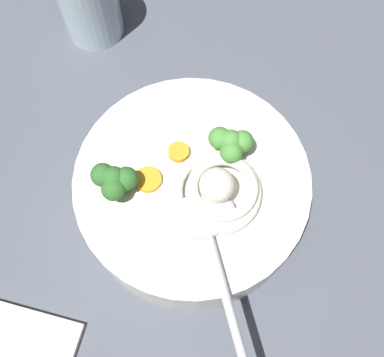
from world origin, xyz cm
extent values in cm
cube|color=#474C56|center=(0.00, 0.00, 1.31)|extent=(110.49, 110.49, 2.62)
cylinder|color=silver|center=(1.72, 1.60, 6.03)|extent=(22.47, 22.47, 6.83)
cylinder|color=#B27A33|center=(1.72, 1.60, 6.30)|extent=(19.77, 19.77, 6.28)
torus|color=silver|center=(3.87, 0.26, 10.02)|extent=(8.39, 8.39, 1.16)
torus|color=silver|center=(4.42, -0.10, 10.95)|extent=(8.99, 8.99, 1.04)
sphere|color=silver|center=(3.87, 0.26, 11.53)|extent=(3.26, 3.26, 3.26)
ellipsoid|color=#B7B7BC|center=(2.54, -2.25, 10.24)|extent=(6.79, 5.56, 1.60)
cylinder|color=#B7B7BC|center=(4.11, -9.58, 10.24)|extent=(3.92, 14.84, 0.80)
cylinder|color=#7A9E60|center=(-5.25, 0.97, 10.04)|extent=(1.11, 1.11, 1.19)
sphere|color=#2D6628|center=(-5.25, 0.97, 11.73)|extent=(2.18, 2.18, 2.18)
sphere|color=#2D6628|center=(-4.16, 0.97, 11.53)|extent=(2.18, 2.18, 2.18)
sphere|color=#2D6628|center=(-6.24, 1.36, 11.63)|extent=(2.18, 2.18, 2.18)
sphere|color=#2D6628|center=(-5.25, -0.13, 11.57)|extent=(2.18, 2.18, 2.18)
cylinder|color=#7A9E60|center=(5.38, 4.24, 10.03)|extent=(1.09, 1.09, 1.17)
sphere|color=#478938|center=(5.38, 4.24, 11.69)|extent=(2.15, 2.15, 2.15)
sphere|color=#478938|center=(6.45, 4.24, 11.49)|extent=(2.15, 2.15, 2.15)
sphere|color=#478938|center=(4.40, 4.63, 11.59)|extent=(2.15, 2.15, 2.15)
sphere|color=#478938|center=(5.38, 3.17, 11.53)|extent=(2.15, 2.15, 2.15)
cylinder|color=orange|center=(-2.36, 1.54, 9.72)|extent=(2.52, 2.52, 0.54)
cylinder|color=orange|center=(0.56, 4.23, 9.79)|extent=(2.00, 2.00, 0.69)
camera|label=1|loc=(1.06, -14.91, 49.35)|focal=43.19mm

